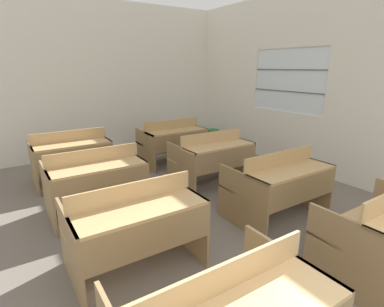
{
  "coord_description": "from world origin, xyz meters",
  "views": [
    {
      "loc": [
        -1.6,
        0.34,
        1.86
      ],
      "look_at": [
        0.47,
        3.54,
        0.75
      ],
      "focal_mm": 28.0,
      "sensor_mm": 36.0,
      "label": 1
    }
  ],
  "objects_px": {
    "bench_third_left": "(96,179)",
    "bench_second_right": "(279,183)",
    "bench_second_left": "(135,224)",
    "bench_back_right": "(172,140)",
    "bench_back_left": "(71,155)",
    "bench_third_right": "(212,157)",
    "wastepaper_bin": "(213,137)"
  },
  "relations": [
    {
      "from": "bench_back_left",
      "to": "bench_back_right",
      "type": "distance_m",
      "value": 1.9
    },
    {
      "from": "bench_second_right",
      "to": "bench_third_left",
      "type": "bearing_deg",
      "value": 143.79
    },
    {
      "from": "bench_back_right",
      "to": "bench_second_left",
      "type": "bearing_deg",
      "value": -125.36
    },
    {
      "from": "bench_second_left",
      "to": "bench_back_right",
      "type": "bearing_deg",
      "value": 54.64
    },
    {
      "from": "bench_second_right",
      "to": "bench_back_left",
      "type": "height_order",
      "value": "same"
    },
    {
      "from": "bench_third_right",
      "to": "wastepaper_bin",
      "type": "xyz_separation_m",
      "value": [
        1.54,
        2.03,
        -0.27
      ]
    },
    {
      "from": "bench_third_left",
      "to": "bench_second_right",
      "type": "bearing_deg",
      "value": -36.21
    },
    {
      "from": "bench_second_right",
      "to": "wastepaper_bin",
      "type": "distance_m",
      "value": 3.74
    },
    {
      "from": "bench_second_left",
      "to": "wastepaper_bin",
      "type": "xyz_separation_m",
      "value": [
        3.43,
        3.37,
        -0.27
      ]
    },
    {
      "from": "bench_third_right",
      "to": "bench_back_left",
      "type": "height_order",
      "value": "same"
    },
    {
      "from": "bench_back_left",
      "to": "wastepaper_bin",
      "type": "distance_m",
      "value": 3.51
    },
    {
      "from": "bench_third_left",
      "to": "wastepaper_bin",
      "type": "bearing_deg",
      "value": 30.79
    },
    {
      "from": "bench_back_right",
      "to": "wastepaper_bin",
      "type": "height_order",
      "value": "bench_back_right"
    },
    {
      "from": "bench_third_right",
      "to": "bench_second_right",
      "type": "bearing_deg",
      "value": -89.62
    },
    {
      "from": "bench_second_left",
      "to": "bench_third_left",
      "type": "xyz_separation_m",
      "value": [
        0.02,
        1.34,
        0.0
      ]
    },
    {
      "from": "bench_second_left",
      "to": "bench_back_left",
      "type": "relative_size",
      "value": 1.0
    },
    {
      "from": "bench_second_left",
      "to": "bench_second_right",
      "type": "relative_size",
      "value": 1.0
    },
    {
      "from": "bench_third_left",
      "to": "bench_back_right",
      "type": "bearing_deg",
      "value": 35.3
    },
    {
      "from": "bench_second_right",
      "to": "bench_third_left",
      "type": "height_order",
      "value": "same"
    },
    {
      "from": "bench_second_right",
      "to": "bench_third_right",
      "type": "distance_m",
      "value": 1.37
    },
    {
      "from": "bench_third_left",
      "to": "bench_back_left",
      "type": "distance_m",
      "value": 1.33
    },
    {
      "from": "bench_second_left",
      "to": "bench_third_right",
      "type": "bearing_deg",
      "value": 35.5
    },
    {
      "from": "bench_second_right",
      "to": "bench_back_right",
      "type": "bearing_deg",
      "value": 89.96
    },
    {
      "from": "bench_back_left",
      "to": "bench_third_left",
      "type": "bearing_deg",
      "value": -88.99
    },
    {
      "from": "bench_third_right",
      "to": "bench_back_left",
      "type": "distance_m",
      "value": 2.31
    },
    {
      "from": "bench_back_left",
      "to": "bench_back_right",
      "type": "bearing_deg",
      "value": -0.25
    },
    {
      "from": "bench_second_left",
      "to": "bench_third_left",
      "type": "height_order",
      "value": "same"
    },
    {
      "from": "bench_second_left",
      "to": "bench_back_left",
      "type": "xyz_separation_m",
      "value": [
        -0.0,
        2.68,
        0.0
      ]
    },
    {
      "from": "bench_second_left",
      "to": "bench_second_right",
      "type": "height_order",
      "value": "same"
    },
    {
      "from": "bench_second_left",
      "to": "wastepaper_bin",
      "type": "height_order",
      "value": "bench_second_left"
    },
    {
      "from": "bench_second_right",
      "to": "wastepaper_bin",
      "type": "xyz_separation_m",
      "value": [
        1.54,
        3.4,
        -0.27
      ]
    },
    {
      "from": "bench_third_left",
      "to": "wastepaper_bin",
      "type": "distance_m",
      "value": 3.98
    }
  ]
}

